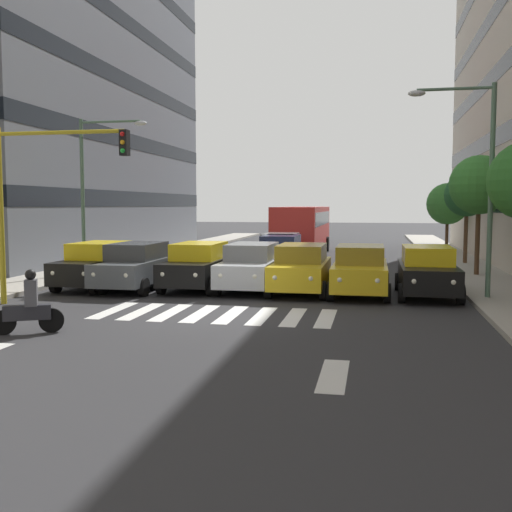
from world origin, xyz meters
name	(u,v)px	position (x,y,z in m)	size (l,w,h in m)	color
ground_plane	(216,314)	(0.00, 0.00, 0.00)	(180.00, 180.00, 0.00)	#2D2D30
building_right_block_0	(47,1)	(15.76, -18.45, 15.72)	(11.19, 26.13, 31.44)	slate
crosswalk_markings	(216,314)	(0.00, 0.00, 0.00)	(6.75, 2.80, 0.01)	silver
lane_arrow_0	(334,375)	(-3.72, 5.50, 0.00)	(0.50, 2.20, 0.01)	silver
car_0	(427,271)	(-6.20, -4.52, 0.89)	(2.02, 4.44, 1.72)	black
car_1	(360,270)	(-3.96, -4.45, 0.89)	(2.02, 4.44, 1.72)	gold
car_2	(301,268)	(-1.90, -4.59, 0.89)	(2.02, 4.44, 1.72)	gold
car_3	(251,267)	(-0.05, -4.77, 0.89)	(2.02, 4.44, 1.72)	#B2B7BC
car_4	(198,265)	(1.95, -4.76, 0.89)	(2.02, 4.44, 1.72)	black
car_5	(136,266)	(4.18, -4.22, 0.89)	(2.02, 4.44, 1.72)	#474C51
car_6	(98,265)	(5.76, -4.37, 0.89)	(2.02, 4.44, 1.72)	black
car_row2_0	(280,253)	(-0.16, -10.83, 0.89)	(2.02, 4.44, 1.72)	navy
car_row2_1	(280,251)	(0.12, -12.50, 0.89)	(2.02, 4.44, 1.72)	#B2B7BC
bus_behind_traffic	(303,225)	(-0.05, -20.62, 1.86)	(2.78, 10.50, 3.00)	red
motorcycle_with_rider	(29,307)	(3.78, 3.37, 0.65)	(1.56, 0.85, 1.57)	black
traffic_light_gantry	(36,186)	(5.79, -0.42, 3.70)	(4.38, 0.36, 5.50)	#AD991E
street_lamp_left	(477,167)	(-7.60, -3.88, 4.32)	(2.73, 0.28, 6.80)	#4C6B56
street_lamp_right	(94,178)	(7.51, -7.69, 4.28)	(3.07, 0.28, 6.65)	#4C6B56
street_tree_1	(479,185)	(-8.75, -10.40, 3.95)	(2.51, 2.51, 5.07)	#513823
street_tree_2	(467,195)	(-9.03, -15.65, 3.63)	(2.26, 2.26, 4.63)	#513823
street_tree_3	(448,204)	(-8.93, -22.84, 3.19)	(2.61, 2.61, 4.35)	#513823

